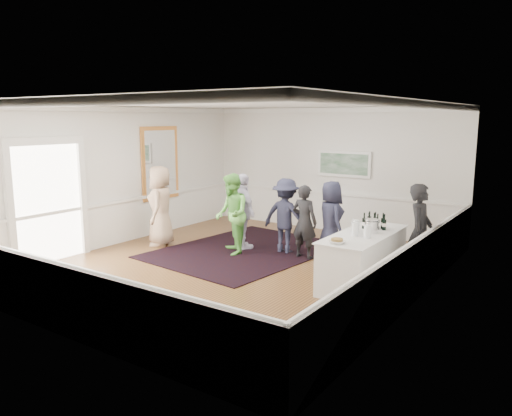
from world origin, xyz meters
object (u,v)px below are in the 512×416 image
Objects in this scene: guest_navy at (331,220)px; serving_table at (363,259)px; guest_dark_a at (286,216)px; ice_bucket at (372,226)px; guest_dark_b at (304,222)px; guest_tan at (160,206)px; nut_bowl at (337,241)px; bartender at (420,233)px; guest_green at (232,214)px; guest_lilac at (243,212)px.

serving_table is at bearing 175.58° from guest_navy.
ice_bucket is at bearing 155.25° from guest_dark_a.
guest_navy reaches higher than guest_dark_b.
guest_tan reaches higher than serving_table.
guest_tan is 4.95m from nut_bowl.
bartender is at bearing 62.97° from nut_bowl.
guest_dark_b is 5.97× the size of nut_bowl.
guest_tan is at bearing 169.84° from nut_bowl.
guest_green reaches higher than guest_dark_b.
ice_bucket is at bearing 158.74° from guest_dark_b.
nut_bowl is at bearing 133.29° from guest_dark_b.
guest_navy is (1.02, 0.13, 0.00)m from guest_dark_a.
nut_bowl is (-0.85, -1.66, 0.07)m from bartender.
guest_tan reaches higher than ice_bucket.
guest_dark_a is (-2.24, 1.04, 0.36)m from serving_table.
guest_dark_b is at bearing 160.04° from guest_dark_a.
guest_navy is at bearing 136.15° from serving_table.
guest_dark_b is (1.47, 0.59, -0.10)m from guest_green.
guest_tan is at bearing 51.71° from guest_lilac.
guest_dark_a is at bearing -135.54° from guest_lilac.
guest_tan is 1.86m from guest_green.
guest_tan is at bearing -125.35° from guest_green.
guest_tan is 1.13× the size of guest_navy.
guest_green is 1.03× the size of guest_lilac.
guest_tan is at bearing -178.15° from ice_bucket.
nut_bowl is (1.12, -2.08, 0.14)m from guest_navy.
guest_dark_b is 2.39m from nut_bowl.
guest_dark_a is 6.25× the size of nut_bowl.
serving_table is 0.59m from ice_bucket.
guest_green is 6.77× the size of ice_bucket.
guest_dark_a is 6.32× the size of ice_bucket.
guest_green is 1.18m from guest_dark_a.
guest_dark_a is 1.03m from guest_navy.
ice_bucket is 0.99× the size of nut_bowl.
ice_bucket is 1.06m from nut_bowl.
bartender is 1.08× the size of guest_navy.
serving_table is 1.23× the size of guest_tan.
guest_tan reaches higher than guest_green.
ice_bucket is at bearing 41.90° from guest_green.
guest_tan is at bearing 18.22° from guest_dark_a.
serving_table is 8.77× the size of ice_bucket.
guest_dark_b is at bearing 157.07° from ice_bucket.
guest_dark_a is 1.00× the size of guest_navy.
guest_dark_b is at bearing 71.92° from guest_tan.
bartender is 6.77× the size of nut_bowl.
guest_green reaches higher than nut_bowl.
bartender reaches higher than guest_dark_a.
bartender reaches higher than guest_green.
bartender is 6.84× the size of ice_bucket.
guest_dark_b is (-1.68, 0.87, 0.32)m from serving_table.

